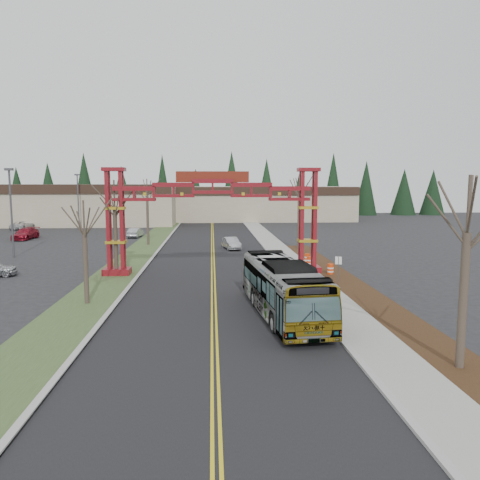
{
  "coord_description": "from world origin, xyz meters",
  "views": [
    {
      "loc": [
        -0.09,
        -20.89,
        7.56
      ],
      "look_at": [
        1.93,
        12.45,
        3.55
      ],
      "focal_mm": 35.0,
      "sensor_mm": 36.0,
      "label": 1
    }
  ],
  "objects": [
    {
      "name": "retail_building_west",
      "position": [
        -30.0,
        71.96,
        3.76
      ],
      "size": [
        46.0,
        22.3,
        7.5
      ],
      "color": "tan",
      "rests_on": "ground"
    },
    {
      "name": "curb_left",
      "position": [
        -6.15,
        25.0,
        0.07
      ],
      "size": [
        0.3,
        110.0,
        0.15
      ],
      "primitive_type": "cube",
      "color": "#A1A09C",
      "rests_on": "ground"
    },
    {
      "name": "road",
      "position": [
        0.0,
        25.0,
        0.01
      ],
      "size": [
        12.0,
        110.0,
        0.02
      ],
      "primitive_type": "cube",
      "color": "black",
      "rests_on": "ground"
    },
    {
      "name": "bare_tree_median_mid",
      "position": [
        -8.0,
        17.83,
        5.69
      ],
      "size": [
        3.28,
        3.28,
        7.89
      ],
      "color": "#382D26",
      "rests_on": "ground"
    },
    {
      "name": "gateway_arch",
      "position": [
        0.0,
        18.0,
        5.98
      ],
      "size": [
        18.2,
        1.6,
        8.9
      ],
      "color": "#5B0C14",
      "rests_on": "ground"
    },
    {
      "name": "bare_tree_median_near",
      "position": [
        -8.0,
        8.52,
        4.56
      ],
      "size": [
        3.01,
        3.01,
        6.57
      ],
      "color": "#382D26",
      "rests_on": "ground"
    },
    {
      "name": "light_pole_near",
      "position": [
        -20.52,
        28.12,
        5.3
      ],
      "size": [
        0.79,
        0.4,
        9.16
      ],
      "color": "#3F3F44",
      "rests_on": "ground"
    },
    {
      "name": "bare_tree_median_far",
      "position": [
        -8.0,
        37.33,
        6.04
      ],
      "size": [
        3.21,
        3.21,
        8.21
      ],
      "color": "#382D26",
      "rests_on": "ground"
    },
    {
      "name": "silver_sedan",
      "position": [
        2.17,
        33.2,
        0.69
      ],
      "size": [
        2.32,
        4.39,
        1.38
      ],
      "primitive_type": "imported",
      "rotation": [
        0.0,
        0.0,
        0.22
      ],
      "color": "#A5A8AD",
      "rests_on": "ground"
    },
    {
      "name": "retail_building_east",
      "position": [
        10.0,
        79.95,
        3.51
      ],
      "size": [
        38.0,
        20.3,
        7.0
      ],
      "color": "tan",
      "rests_on": "ground"
    },
    {
      "name": "parked_car_far_a",
      "position": [
        -11.0,
        46.14,
        0.67
      ],
      "size": [
        1.8,
        4.2,
        1.35
      ],
      "primitive_type": "imported",
      "rotation": [
        0.0,
        0.0,
        3.05
      ],
      "color": "#ACADB4",
      "rests_on": "ground"
    },
    {
      "name": "parked_car_mid_a",
      "position": [
        -25.65,
        44.54,
        0.77
      ],
      "size": [
        2.47,
        5.42,
        1.54
      ],
      "primitive_type": "imported",
      "rotation": [
        0.0,
        0.0,
        -0.06
      ],
      "color": "maroon",
      "rests_on": "ground"
    },
    {
      "name": "barrel_mid",
      "position": [
        8.83,
        20.92,
        0.48
      ],
      "size": [
        0.52,
        0.52,
        0.96
      ],
      "color": "red",
      "rests_on": "ground"
    },
    {
      "name": "lane_line_left",
      "position": [
        -0.12,
        25.0,
        0.03
      ],
      "size": [
        0.12,
        100.0,
        0.01
      ],
      "primitive_type": "cube",
      "color": "gold",
      "rests_on": "road"
    },
    {
      "name": "landscape_strip",
      "position": [
        10.2,
        10.0,
        0.06
      ],
      "size": [
        2.6,
        50.0,
        0.12
      ],
      "primitive_type": "cube",
      "color": "black",
      "rests_on": "ground"
    },
    {
      "name": "parked_car_far_b",
      "position": [
        -31.75,
        59.13,
        0.7
      ],
      "size": [
        2.79,
        5.23,
        1.4
      ],
      "primitive_type": "imported",
      "rotation": [
        0.0,
        0.0,
        3.05
      ],
      "color": "silver",
      "rests_on": "ground"
    },
    {
      "name": "street_sign",
      "position": [
        9.4,
        13.26,
        1.54
      ],
      "size": [
        0.47,
        0.22,
        2.14
      ],
      "color": "#3F3F44",
      "rests_on": "ground"
    },
    {
      "name": "grass_median",
      "position": [
        -8.0,
        25.0,
        0.04
      ],
      "size": [
        4.0,
        110.0,
        0.08
      ],
      "primitive_type": "cube",
      "color": "#344623",
      "rests_on": "ground"
    },
    {
      "name": "curb_right",
      "position": [
        6.15,
        25.0,
        0.07
      ],
      "size": [
        0.3,
        110.0,
        0.15
      ],
      "primitive_type": "cube",
      "color": "#A1A09C",
      "rests_on": "ground"
    },
    {
      "name": "conifer_treeline",
      "position": [
        0.25,
        92.0,
        6.49
      ],
      "size": [
        116.1,
        5.6,
        13.0
      ],
      "color": "black",
      "rests_on": "ground"
    },
    {
      "name": "light_pole_far",
      "position": [
        -22.31,
        58.68,
        5.33
      ],
      "size": [
        0.8,
        0.4,
        9.22
      ],
      "color": "#3F3F44",
      "rests_on": "ground"
    },
    {
      "name": "barrel_south",
      "position": [
        9.74,
        16.86,
        0.49
      ],
      "size": [
        0.53,
        0.53,
        0.97
      ],
      "color": "red",
      "rests_on": "ground"
    },
    {
      "name": "barrel_north",
      "position": [
        8.99,
        22.69,
        0.48
      ],
      "size": [
        0.52,
        0.52,
        0.96
      ],
      "color": "red",
      "rests_on": "ground"
    },
    {
      "name": "ground",
      "position": [
        0.0,
        0.0,
        0.0
      ],
      "size": [
        200.0,
        200.0,
        0.0
      ],
      "primitive_type": "plane",
      "color": "black",
      "rests_on": "ground"
    },
    {
      "name": "lane_line_right",
      "position": [
        0.12,
        25.0,
        0.03
      ],
      "size": [
        0.12,
        100.0,
        0.01
      ],
      "primitive_type": "cube",
      "color": "gold",
      "rests_on": "road"
    },
    {
      "name": "sidewalk_right",
      "position": [
        7.6,
        25.0,
        0.08
      ],
      "size": [
        2.6,
        110.0,
        0.14
      ],
      "primitive_type": "cube",
      "color": "gray",
      "rests_on": "ground"
    },
    {
      "name": "bare_tree_right_far",
      "position": [
        10.0,
        32.66,
        6.49
      ],
      "size": [
        3.26,
        3.26,
        8.69
      ],
      "color": "#382D26",
      "rests_on": "ground"
    },
    {
      "name": "transit_bus",
      "position": [
        3.96,
        5.22,
        1.61
      ],
      "size": [
        3.84,
        11.8,
        3.23
      ],
      "primitive_type": "imported",
      "rotation": [
        0.0,
        0.0,
        0.1
      ],
      "color": "#97999E",
      "rests_on": "ground"
    },
    {
      "name": "bare_tree_right_near",
      "position": [
        10.0,
        -3.08,
        5.61
      ],
      "size": [
        3.47,
        3.47,
        7.93
      ],
      "color": "#382D26",
      "rests_on": "ground"
    }
  ]
}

